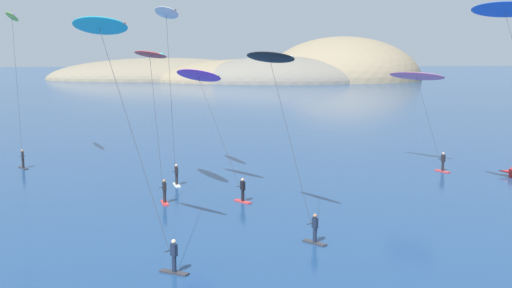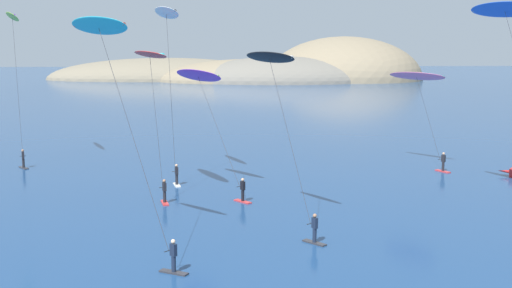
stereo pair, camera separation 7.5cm
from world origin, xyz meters
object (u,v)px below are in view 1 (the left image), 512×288
kitesurfer_white (167,25)px  kitesurfer_blue (508,22)px  kitesurfer_cyan (105,45)px  kitesurfer_pink (418,83)px  kitesurfer_red (151,64)px  kitesurfer_purple (201,83)px  kitesurfer_lime (13,28)px  kitesurfer_black (274,76)px

kitesurfer_white → kitesurfer_blue: size_ratio=1.01×
kitesurfer_blue → kitesurfer_cyan: bearing=-162.3°
kitesurfer_pink → kitesurfer_red: bearing=-156.5°
kitesurfer_purple → kitesurfer_lime: size_ratio=0.66×
kitesurfer_cyan → kitesurfer_purple: size_ratio=1.35×
kitesurfer_red → kitesurfer_black: bearing=-47.3°
kitesurfer_purple → kitesurfer_blue: 21.65m
kitesurfer_cyan → kitesurfer_blue: size_ratio=0.90×
kitesurfer_purple → kitesurfer_lime: 21.86m
kitesurfer_purple → kitesurfer_blue: size_ratio=0.67×
kitesurfer_white → kitesurfer_black: bearing=-62.6°
kitesurfer_white → kitesurfer_blue: kitesurfer_white is taller
kitesurfer_red → kitesurfer_cyan: bearing=-94.8°
kitesurfer_blue → kitesurfer_white: bearing=156.9°
kitesurfer_purple → kitesurfer_red: (-3.49, -1.69, 1.47)m
kitesurfer_pink → kitesurfer_cyan: kitesurfer_cyan is taller
kitesurfer_lime → kitesurfer_blue: size_ratio=1.01×
kitesurfer_pink → kitesurfer_lime: (-36.33, 4.55, 4.81)m
kitesurfer_cyan → kitesurfer_red: 12.63m
kitesurfer_white → kitesurfer_purple: size_ratio=1.51×
kitesurfer_pink → kitesurfer_black: bearing=-128.1°
kitesurfer_pink → kitesurfer_blue: size_ratio=0.63×
kitesurfer_black → kitesurfer_pink: kitesurfer_black is taller
kitesurfer_black → kitesurfer_lime: (-21.84, 23.03, 3.25)m
kitesurfer_black → kitesurfer_blue: 16.59m
kitesurfer_black → kitesurfer_lime: kitesurfer_lime is taller
kitesurfer_cyan → kitesurfer_black: bearing=22.8°
kitesurfer_purple → kitesurfer_black: bearing=-66.4°
kitesurfer_cyan → kitesurfer_red: kitesurfer_cyan is taller
kitesurfer_purple → kitesurfer_cyan: bearing=-107.7°
kitesurfer_black → kitesurfer_pink: size_ratio=1.23×
kitesurfer_black → kitesurfer_blue: (15.74, 4.13, 3.22)m
kitesurfer_pink → kitesurfer_red: size_ratio=0.81×
kitesurfer_purple → kitesurfer_lime: bearing=143.9°
kitesurfer_white → kitesurfer_red: 6.00m
kitesurfer_cyan → kitesurfer_purple: 15.18m
kitesurfer_white → kitesurfer_blue: 24.95m
kitesurfer_cyan → kitesurfer_red: bearing=85.2°
kitesurfer_purple → kitesurfer_blue: kitesurfer_blue is taller
kitesurfer_black → kitesurfer_white: size_ratio=0.76×
kitesurfer_white → kitesurfer_pink: bearing=11.9°
kitesurfer_white → kitesurfer_lime: bearing=148.0°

